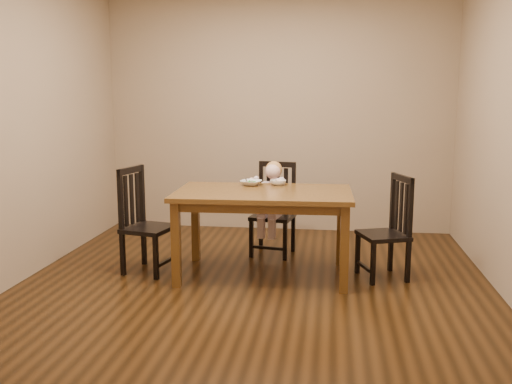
# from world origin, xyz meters

# --- Properties ---
(room) EXTENTS (4.01, 4.01, 2.71)m
(room) POSITION_xyz_m (0.00, 0.00, 1.35)
(room) COLOR #3C220C
(room) RESTS_ON ground
(dining_table) EXTENTS (1.55, 0.96, 0.76)m
(dining_table) POSITION_xyz_m (0.05, 0.20, 0.67)
(dining_table) COLOR #4C3011
(dining_table) RESTS_ON room
(chair_child) EXTENTS (0.46, 0.44, 0.92)m
(chair_child) POSITION_xyz_m (0.07, 0.93, 0.44)
(chair_child) COLOR black
(chair_child) RESTS_ON room
(chair_left) EXTENTS (0.47, 0.49, 0.95)m
(chair_left) POSITION_xyz_m (-1.03, 0.18, 0.46)
(chair_left) COLOR black
(chair_left) RESTS_ON room
(chair_right) EXTENTS (0.48, 0.49, 0.90)m
(chair_right) POSITION_xyz_m (1.13, 0.29, 0.43)
(chair_right) COLOR black
(chair_right) RESTS_ON room
(toddler) EXTENTS (0.35, 0.41, 0.50)m
(toddler) POSITION_xyz_m (0.06, 0.88, 0.57)
(toddler) COLOR silver
(toddler) RESTS_ON chair_child
(bowl_peas) EXTENTS (0.23, 0.23, 0.05)m
(bowl_peas) POSITION_xyz_m (-0.10, 0.49, 0.79)
(bowl_peas) COLOR silver
(bowl_peas) RESTS_ON dining_table
(bowl_veg) EXTENTS (0.17, 0.17, 0.05)m
(bowl_veg) POSITION_xyz_m (0.14, 0.54, 0.79)
(bowl_veg) COLOR silver
(bowl_veg) RESTS_ON dining_table
(fork) EXTENTS (0.06, 0.13, 0.05)m
(fork) POSITION_xyz_m (-0.14, 0.47, 0.81)
(fork) COLOR silver
(fork) RESTS_ON bowl_peas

